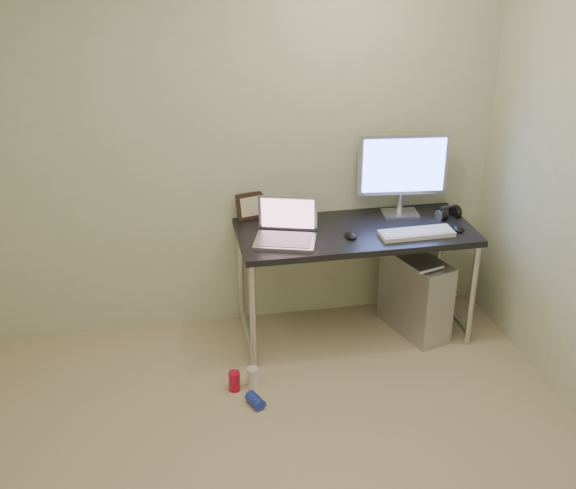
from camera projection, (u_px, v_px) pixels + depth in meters
The scene contains 16 objects.
wall_back at pixel (227, 144), 4.48m from camera, with size 3.50×0.02×2.50m, color beige.
desk at pixel (355, 242), 4.57m from camera, with size 1.49×0.65×0.75m.
tower_computer at pixel (415, 294), 4.76m from camera, with size 0.37×0.56×0.57m.
cable_a at pixel (393, 256), 4.99m from camera, with size 0.01×0.01×0.70m, color black.
cable_b at pixel (406, 259), 5.00m from camera, with size 0.01×0.01×0.72m, color black.
can_red at pixel (234, 381), 4.24m from camera, with size 0.07×0.07×0.12m, color #BB1234.
can_white at pixel (253, 377), 4.27m from camera, with size 0.07×0.07×0.13m, color white.
can_blue at pixel (255, 401), 4.12m from camera, with size 0.07×0.07×0.12m, color #2133AC.
laptop at pixel (286, 230), 4.38m from camera, with size 0.43×0.39×0.25m.
monitor at pixel (403, 168), 4.62m from camera, with size 0.58×0.19×0.55m.
keyboard at pixel (417, 233), 4.45m from camera, with size 0.46×0.15×0.03m, color silver.
mouse_right at pixel (459, 227), 4.52m from camera, with size 0.07×0.11×0.04m, color black.
mouse_left at pixel (351, 234), 4.42m from camera, with size 0.07×0.11×0.04m, color black.
headphones at pixel (448, 213), 4.70m from camera, with size 0.17×0.10×0.10m.
picture_frame at pixel (253, 206), 4.66m from camera, with size 0.22×0.03×0.18m, color black.
webcam at pixel (281, 203), 4.69m from camera, with size 0.05×0.04×0.13m.
Camera 1 is at (-0.44, -2.57, 2.59)m, focal length 45.00 mm.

